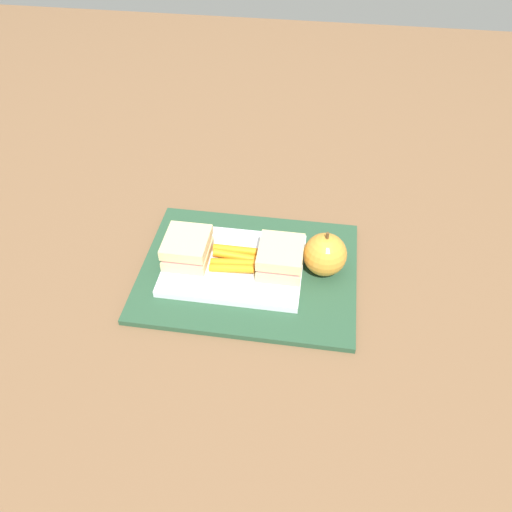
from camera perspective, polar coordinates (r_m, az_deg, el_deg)
The scene contains 7 objects.
ground_plane at distance 0.87m, azimuth -0.82°, elevation -1.91°, with size 2.40×2.40×0.00m, color brown.
lunchbag_mat at distance 0.87m, azimuth -0.82°, elevation -1.68°, with size 0.36×0.28×0.01m, color #284C33.
food_tray at distance 0.86m, azimuth -2.47°, elevation -0.99°, with size 0.23×0.17×0.01m, color white.
sandwich_half_left at distance 0.86m, azimuth -7.66°, elevation 0.89°, with size 0.07×0.08×0.04m.
sandwich_half_right at distance 0.83m, azimuth 2.76°, elevation -0.19°, with size 0.07×0.08×0.04m.
carrot_sticks_bundle at distance 0.85m, azimuth -2.46°, elevation -0.35°, with size 0.08×0.06×0.02m.
apple at distance 0.84m, azimuth 7.69°, elevation 0.17°, with size 0.07×0.07×0.08m.
Camera 1 is at (0.10, -0.60, 0.62)m, focal length 35.94 mm.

